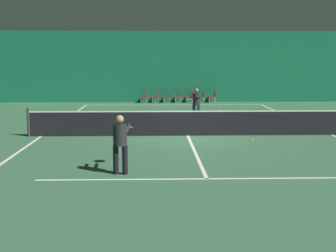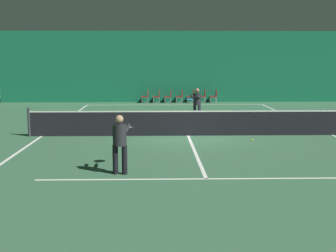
{
  "view_description": "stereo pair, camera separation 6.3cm",
  "coord_description": "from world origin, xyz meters",
  "px_view_note": "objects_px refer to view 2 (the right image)",
  "views": [
    {
      "loc": [
        -1.28,
        -17.37,
        2.88
      ],
      "look_at": [
        -0.85,
        -3.36,
        0.86
      ],
      "focal_mm": 50.0,
      "sensor_mm": 36.0,
      "label": 1
    },
    {
      "loc": [
        -1.21,
        -17.37,
        2.88
      ],
      "look_at": [
        -0.85,
        -3.36,
        0.86
      ],
      "focal_mm": 50.0,
      "sensor_mm": 36.0,
      "label": 2
    }
  ],
  "objects_px": {
    "courtside_chair_1": "(157,95)",
    "courtside_chair_2": "(169,95)",
    "player_far": "(197,102)",
    "tennis_net": "(188,122)",
    "courtside_chair_0": "(146,95)",
    "courtside_chair_3": "(180,95)",
    "courtside_chair_4": "(192,95)",
    "tennis_ball": "(252,140)",
    "courtside_chair_6": "(214,95)",
    "courtside_chair_5": "(203,95)",
    "player_near": "(120,140)"
  },
  "relations": [
    {
      "from": "player_near",
      "to": "courtside_chair_3",
      "type": "xyz_separation_m",
      "value": [
        2.5,
        19.06,
        -0.39
      ]
    },
    {
      "from": "courtside_chair_1",
      "to": "courtside_chair_2",
      "type": "bearing_deg",
      "value": 90.0
    },
    {
      "from": "courtside_chair_1",
      "to": "tennis_net",
      "type": "bearing_deg",
      "value": 4.8
    },
    {
      "from": "tennis_net",
      "to": "courtside_chair_5",
      "type": "xyz_separation_m",
      "value": [
        1.89,
        13.24,
        -0.03
      ]
    },
    {
      "from": "tennis_net",
      "to": "player_far",
      "type": "xyz_separation_m",
      "value": [
        0.69,
        4.26,
        0.37
      ]
    },
    {
      "from": "player_far",
      "to": "courtside_chair_2",
      "type": "xyz_separation_m",
      "value": [
        -1.05,
        8.98,
        -0.4
      ]
    },
    {
      "from": "courtside_chair_6",
      "to": "courtside_chair_5",
      "type": "bearing_deg",
      "value": -90.0
    },
    {
      "from": "courtside_chair_2",
      "to": "tennis_ball",
      "type": "bearing_deg",
      "value": 10.01
    },
    {
      "from": "tennis_net",
      "to": "tennis_ball",
      "type": "bearing_deg",
      "value": -28.97
    },
    {
      "from": "player_far",
      "to": "courtside_chair_4",
      "type": "distance_m",
      "value": 9.0
    },
    {
      "from": "courtside_chair_1",
      "to": "courtside_chair_3",
      "type": "height_order",
      "value": "same"
    },
    {
      "from": "courtside_chair_2",
      "to": "courtside_chair_4",
      "type": "xyz_separation_m",
      "value": [
        1.5,
        0.0,
        0.0
      ]
    },
    {
      "from": "player_far",
      "to": "courtside_chair_4",
      "type": "bearing_deg",
      "value": -157.01
    },
    {
      "from": "courtside_chair_2",
      "to": "courtside_chair_5",
      "type": "bearing_deg",
      "value": 90.0
    },
    {
      "from": "player_far",
      "to": "courtside_chair_6",
      "type": "relative_size",
      "value": 1.8
    },
    {
      "from": "player_far",
      "to": "courtside_chair_2",
      "type": "relative_size",
      "value": 1.8
    },
    {
      "from": "courtside_chair_6",
      "to": "tennis_ball",
      "type": "relative_size",
      "value": 12.73
    },
    {
      "from": "courtside_chair_3",
      "to": "tennis_net",
      "type": "bearing_deg",
      "value": -1.67
    },
    {
      "from": "tennis_net",
      "to": "courtside_chair_1",
      "type": "bearing_deg",
      "value": 94.8
    },
    {
      "from": "player_near",
      "to": "courtside_chair_5",
      "type": "distance_m",
      "value": 19.48
    },
    {
      "from": "courtside_chair_0",
      "to": "courtside_chair_1",
      "type": "bearing_deg",
      "value": 90.0
    },
    {
      "from": "player_far",
      "to": "courtside_chair_6",
      "type": "height_order",
      "value": "player_far"
    },
    {
      "from": "player_near",
      "to": "tennis_ball",
      "type": "bearing_deg",
      "value": -34.66
    },
    {
      "from": "player_near",
      "to": "courtside_chair_5",
      "type": "xyz_separation_m",
      "value": [
        4.0,
        19.06,
        -0.39
      ]
    },
    {
      "from": "player_near",
      "to": "courtside_chair_3",
      "type": "relative_size",
      "value": 1.78
    },
    {
      "from": "tennis_net",
      "to": "courtside_chair_6",
      "type": "distance_m",
      "value": 13.5
    },
    {
      "from": "courtside_chair_0",
      "to": "player_far",
      "type": "bearing_deg",
      "value": 15.86
    },
    {
      "from": "tennis_net",
      "to": "courtside_chair_2",
      "type": "xyz_separation_m",
      "value": [
        -0.36,
        13.24,
        -0.03
      ]
    },
    {
      "from": "tennis_net",
      "to": "tennis_ball",
      "type": "relative_size",
      "value": 181.82
    },
    {
      "from": "tennis_net",
      "to": "courtside_chair_5",
      "type": "relative_size",
      "value": 14.29
    },
    {
      "from": "courtside_chair_6",
      "to": "courtside_chair_4",
      "type": "bearing_deg",
      "value": -90.0
    },
    {
      "from": "player_far",
      "to": "courtside_chair_5",
      "type": "height_order",
      "value": "player_far"
    },
    {
      "from": "courtside_chair_4",
      "to": "player_far",
      "type": "bearing_deg",
      "value": -2.84
    },
    {
      "from": "player_near",
      "to": "courtside_chair_3",
      "type": "distance_m",
      "value": 19.23
    },
    {
      "from": "player_far",
      "to": "courtside_chair_2",
      "type": "distance_m",
      "value": 9.05
    },
    {
      "from": "tennis_net",
      "to": "courtside_chair_1",
      "type": "distance_m",
      "value": 13.29
    },
    {
      "from": "courtside_chair_6",
      "to": "tennis_ball",
      "type": "height_order",
      "value": "courtside_chair_6"
    },
    {
      "from": "courtside_chair_0",
      "to": "tennis_ball",
      "type": "height_order",
      "value": "courtside_chair_0"
    },
    {
      "from": "player_near",
      "to": "courtside_chair_0",
      "type": "height_order",
      "value": "player_near"
    },
    {
      "from": "tennis_net",
      "to": "tennis_ball",
      "type": "distance_m",
      "value": 2.55
    },
    {
      "from": "courtside_chair_2",
      "to": "courtside_chair_6",
      "type": "xyz_separation_m",
      "value": [
        3.0,
        0.0,
        0.0
      ]
    },
    {
      "from": "courtside_chair_5",
      "to": "courtside_chair_6",
      "type": "bearing_deg",
      "value": 90.0
    },
    {
      "from": "tennis_net",
      "to": "courtside_chair_5",
      "type": "height_order",
      "value": "tennis_net"
    },
    {
      "from": "courtside_chair_5",
      "to": "tennis_ball",
      "type": "relative_size",
      "value": 12.73
    },
    {
      "from": "courtside_chair_1",
      "to": "courtside_chair_2",
      "type": "distance_m",
      "value": 0.75
    },
    {
      "from": "courtside_chair_1",
      "to": "courtside_chair_2",
      "type": "xyz_separation_m",
      "value": [
        0.75,
        0.0,
        0.0
      ]
    },
    {
      "from": "courtside_chair_3",
      "to": "tennis_ball",
      "type": "distance_m",
      "value": 14.58
    },
    {
      "from": "tennis_net",
      "to": "courtside_chair_2",
      "type": "height_order",
      "value": "tennis_net"
    },
    {
      "from": "courtside_chair_3",
      "to": "tennis_ball",
      "type": "bearing_deg",
      "value": 7.11
    },
    {
      "from": "tennis_net",
      "to": "courtside_chair_0",
      "type": "xyz_separation_m",
      "value": [
        -1.86,
        13.24,
        -0.03
      ]
    }
  ]
}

